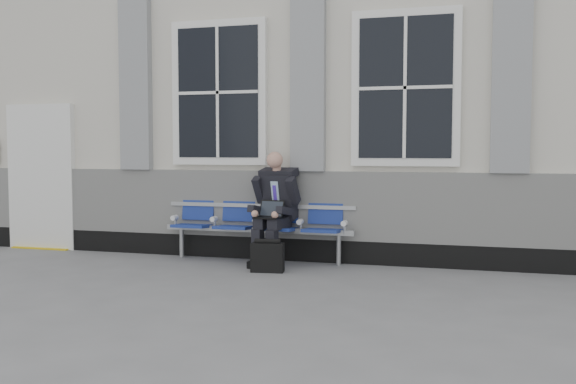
% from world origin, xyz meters
% --- Properties ---
extents(ground, '(70.00, 70.00, 0.00)m').
position_xyz_m(ground, '(0.00, 0.00, 0.00)').
color(ground, slate).
rests_on(ground, ground).
extents(station_building, '(14.40, 4.40, 4.49)m').
position_xyz_m(station_building, '(-0.02, 3.47, 2.22)').
color(station_building, beige).
rests_on(station_building, ground).
extents(bench, '(2.60, 0.47, 0.91)m').
position_xyz_m(bench, '(-1.56, 1.32, 0.55)').
color(bench, '#9EA0A3').
rests_on(bench, ground).
extents(businessman, '(0.62, 0.84, 1.45)m').
position_xyz_m(businessman, '(-1.27, 1.19, 0.78)').
color(businessman, black).
rests_on(businessman, ground).
extents(briefcase, '(0.41, 0.21, 0.40)m').
position_xyz_m(briefcase, '(-1.19, 0.62, 0.19)').
color(briefcase, black).
rests_on(briefcase, ground).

